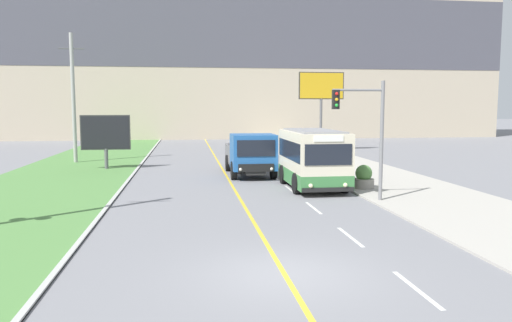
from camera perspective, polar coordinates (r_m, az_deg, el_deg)
name	(u,v)px	position (r m, az deg, el deg)	size (l,w,h in m)	color
ground_plane	(285,274)	(12.56, 3.28, -12.80)	(300.00, 300.00, 0.00)	slate
lane_marking_centre	(279,242)	(15.35, 2.68, -9.25)	(2.88, 140.00, 0.01)	gold
apartment_block_background	(203,40)	(68.07, -6.10, 13.60)	(80.00, 8.04, 25.86)	#BCAD93
city_bus	(313,159)	(25.24, 6.53, 0.24)	(2.63, 5.61, 2.95)	beige
dump_truck	(251,155)	(29.34, -0.55, 0.68)	(2.58, 6.74, 2.54)	black
car_distant	(259,144)	(46.49, 0.31, 1.98)	(1.80, 4.30, 1.45)	silver
utility_pole_far	(73,98)	(39.12, -20.15, 6.81)	(1.80, 0.28, 9.45)	#9E9E99
traffic_light_mast	(366,125)	(21.73, 12.50, 4.06)	(2.28, 0.32, 5.20)	slate
billboard_large	(321,90)	(46.64, 7.47, 8.04)	(4.21, 0.24, 7.29)	#59595B
billboard_small	(106,134)	(34.28, -16.82, 3.01)	(3.18, 0.24, 3.57)	#59595B
planter_round_near	(364,178)	(25.31, 12.20, -1.91)	(1.03, 1.03, 1.16)	gray
planter_round_second	(335,166)	(30.04, 9.01, -0.55)	(1.03, 1.03, 1.20)	gray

